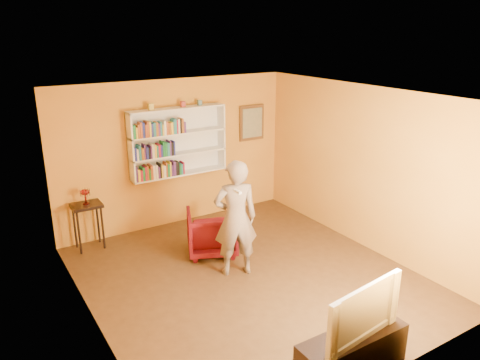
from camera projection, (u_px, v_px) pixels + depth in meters
name	position (u px, v px, depth m)	size (l,w,h in m)	color
room_shell	(250.00, 215.00, 6.67)	(5.30, 5.80, 2.88)	#442C15
bookshelf	(177.00, 141.00, 8.43)	(1.80, 0.29, 1.23)	white
books_row_lower	(159.00, 171.00, 8.28)	(0.91, 0.19, 0.27)	#52297B
books_row_middle	(154.00, 151.00, 8.12)	(0.74, 0.19, 0.27)	#212A9B
books_row_upper	(159.00, 128.00, 8.05)	(0.97, 0.19, 0.27)	#1B7A3B
ornament_left	(151.00, 107.00, 7.92)	(0.08, 0.08, 0.12)	gold
ornament_centre	(183.00, 104.00, 8.23)	(0.07, 0.07, 0.10)	#A63737
ornament_right	(200.00, 103.00, 8.39)	(0.07, 0.07, 0.09)	slate
framed_painting	(252.00, 123.00, 9.25)	(0.55, 0.05, 0.70)	#553518
console_table	(87.00, 212.00, 7.72)	(0.48, 0.37, 0.79)	black
ruby_lustre	(85.00, 194.00, 7.62)	(0.16, 0.15, 0.26)	maroon
armchair	(212.00, 232.00, 7.66)	(0.78, 0.80, 0.73)	#4A050F
person	(236.00, 218.00, 6.86)	(0.65, 0.43, 1.78)	#786658
game_remote	(238.00, 192.00, 6.24)	(0.04, 0.15, 0.04)	white
tv_cabinet	(352.00, 353.00, 5.03)	(1.30, 0.39, 0.47)	black
television	(356.00, 309.00, 4.86)	(1.11, 0.15, 0.64)	black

